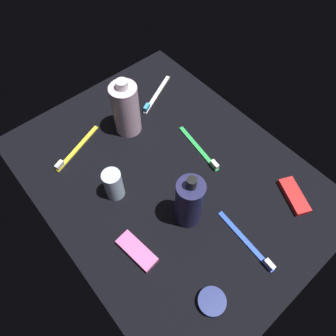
% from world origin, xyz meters
% --- Properties ---
extents(ground_plane, '(0.84, 0.64, 0.01)m').
position_xyz_m(ground_plane, '(0.00, 0.00, -0.01)').
color(ground_plane, black).
extents(lotion_bottle, '(0.07, 0.07, 0.18)m').
position_xyz_m(lotion_bottle, '(-0.13, 0.04, 0.08)').
color(lotion_bottle, '#1D1E43').
rests_on(lotion_bottle, ground_plane).
extents(bodywash_bottle, '(0.08, 0.08, 0.18)m').
position_xyz_m(bodywash_bottle, '(0.20, -0.02, 0.08)').
color(bodywash_bottle, silver).
rests_on(bodywash_bottle, ground_plane).
extents(deodorant_stick, '(0.05, 0.05, 0.09)m').
position_xyz_m(deodorant_stick, '(0.04, 0.14, 0.05)').
color(deodorant_stick, silver).
rests_on(deodorant_stick, ground_plane).
extents(toothbrush_green, '(0.18, 0.04, 0.02)m').
position_xyz_m(toothbrush_green, '(-0.00, -0.12, 0.01)').
color(toothbrush_green, green).
rests_on(toothbrush_green, ground_plane).
extents(toothbrush_blue, '(0.18, 0.02, 0.02)m').
position_xyz_m(toothbrush_blue, '(-0.27, -0.02, 0.01)').
color(toothbrush_blue, blue).
rests_on(toothbrush_blue, ground_plane).
extents(toothbrush_white, '(0.09, 0.17, 0.02)m').
position_xyz_m(toothbrush_white, '(0.25, -0.16, 0.01)').
color(toothbrush_white, white).
rests_on(toothbrush_white, ground_plane).
extents(toothbrush_yellow, '(0.07, 0.17, 0.02)m').
position_xyz_m(toothbrush_yellow, '(0.23, 0.15, 0.01)').
color(toothbrush_yellow, yellow).
rests_on(toothbrush_yellow, ground_plane).
extents(snack_bar_red, '(0.11, 0.08, 0.01)m').
position_xyz_m(snack_bar_red, '(-0.26, -0.20, 0.01)').
color(snack_bar_red, red).
rests_on(snack_bar_red, ground_plane).
extents(snack_bar_pink, '(0.11, 0.05, 0.01)m').
position_xyz_m(snack_bar_pink, '(-0.12, 0.19, 0.01)').
color(snack_bar_pink, '#E55999').
rests_on(snack_bar_pink, ground_plane).
extents(cream_tin_left, '(0.06, 0.06, 0.02)m').
position_xyz_m(cream_tin_left, '(-0.31, 0.14, 0.01)').
color(cream_tin_left, navy).
rests_on(cream_tin_left, ground_plane).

